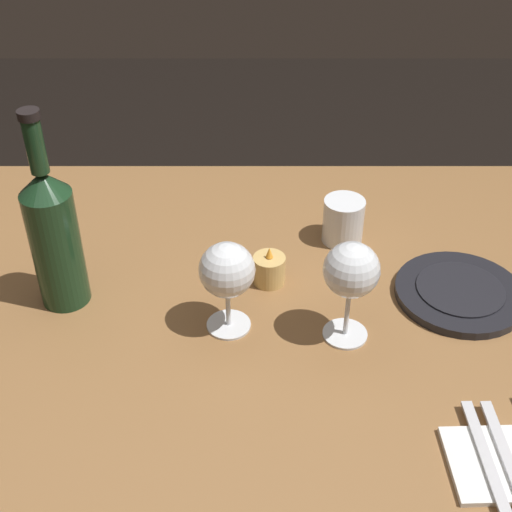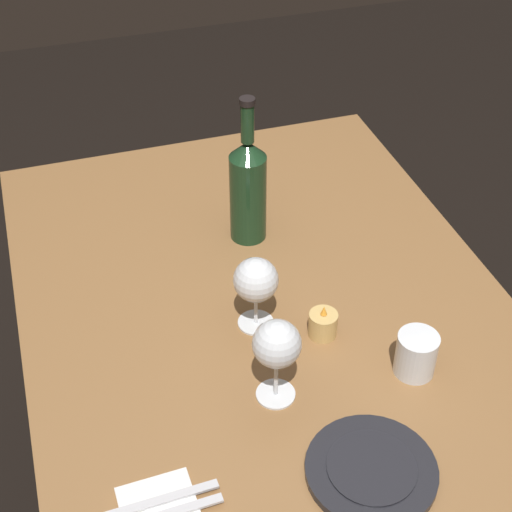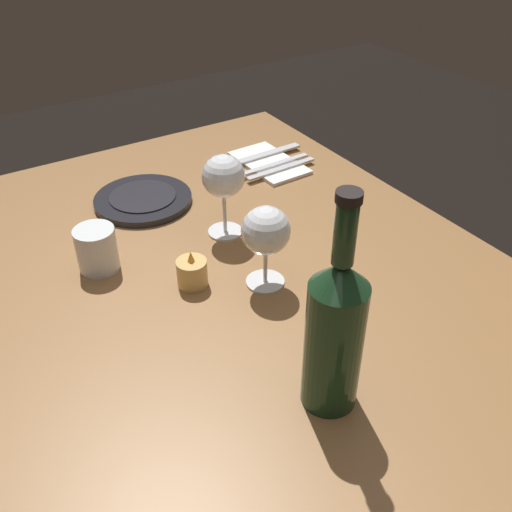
{
  "view_description": "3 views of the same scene",
  "coord_description": "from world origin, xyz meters",
  "px_view_note": "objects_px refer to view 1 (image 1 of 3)",
  "views": [
    {
      "loc": [
        0.05,
        -0.8,
        1.44
      ],
      "look_at": [
        0.04,
        0.02,
        0.83
      ],
      "focal_mm": 48.81,
      "sensor_mm": 36.0,
      "label": 1
    },
    {
      "loc": [
        0.99,
        -0.34,
        1.75
      ],
      "look_at": [
        -0.03,
        -0.02,
        0.87
      ],
      "focal_mm": 54.95,
      "sensor_mm": 36.0,
      "label": 2
    },
    {
      "loc": [
        -0.64,
        0.39,
        1.35
      ],
      "look_at": [
        0.01,
        -0.01,
        0.8
      ],
      "focal_mm": 40.86,
      "sensor_mm": 36.0,
      "label": 3
    }
  ],
  "objects_px": {
    "wine_glass_right": "(229,272)",
    "water_tumbler": "(346,223)",
    "fork_inner": "(510,461)",
    "wine_glass_left": "(354,273)",
    "votive_candle": "(271,270)",
    "wine_bottle": "(57,234)",
    "dinner_plate": "(462,293)",
    "fork_outer": "(489,461)"
  },
  "relations": [
    {
      "from": "wine_glass_right",
      "to": "dinner_plate",
      "type": "bearing_deg",
      "value": 10.75
    },
    {
      "from": "wine_glass_left",
      "to": "votive_candle",
      "type": "bearing_deg",
      "value": 131.05
    },
    {
      "from": "wine_glass_right",
      "to": "votive_candle",
      "type": "bearing_deg",
      "value": 59.84
    },
    {
      "from": "wine_glass_left",
      "to": "fork_inner",
      "type": "xyz_separation_m",
      "value": [
        0.17,
        -0.23,
        -0.11
      ]
    },
    {
      "from": "wine_glass_right",
      "to": "fork_outer",
      "type": "distance_m",
      "value": 0.41
    },
    {
      "from": "votive_candle",
      "to": "fork_inner",
      "type": "xyz_separation_m",
      "value": [
        0.28,
        -0.35,
        -0.01
      ]
    },
    {
      "from": "votive_candle",
      "to": "water_tumbler",
      "type": "bearing_deg",
      "value": 42.17
    },
    {
      "from": "wine_glass_left",
      "to": "votive_candle",
      "type": "distance_m",
      "value": 0.19
    },
    {
      "from": "fork_inner",
      "to": "wine_glass_left",
      "type": "bearing_deg",
      "value": 126.75
    },
    {
      "from": "wine_glass_right",
      "to": "votive_candle",
      "type": "xyz_separation_m",
      "value": [
        0.06,
        0.11,
        -0.08
      ]
    },
    {
      "from": "wine_bottle",
      "to": "water_tumbler",
      "type": "bearing_deg",
      "value": 19.55
    },
    {
      "from": "votive_candle",
      "to": "fork_inner",
      "type": "bearing_deg",
      "value": -51.66
    },
    {
      "from": "wine_glass_right",
      "to": "fork_inner",
      "type": "xyz_separation_m",
      "value": [
        0.34,
        -0.25,
        -0.09
      ]
    },
    {
      "from": "water_tumbler",
      "to": "wine_glass_right",
      "type": "bearing_deg",
      "value": -130.53
    },
    {
      "from": "wine_glass_left",
      "to": "fork_inner",
      "type": "height_order",
      "value": "wine_glass_left"
    },
    {
      "from": "fork_inner",
      "to": "water_tumbler",
      "type": "bearing_deg",
      "value": 107.8
    },
    {
      "from": "votive_candle",
      "to": "wine_bottle",
      "type": "bearing_deg",
      "value": -172.53
    },
    {
      "from": "fork_inner",
      "to": "votive_candle",
      "type": "bearing_deg",
      "value": 128.34
    },
    {
      "from": "fork_inner",
      "to": "fork_outer",
      "type": "bearing_deg",
      "value": 180.0
    },
    {
      "from": "dinner_plate",
      "to": "fork_outer",
      "type": "bearing_deg",
      "value": -97.69
    },
    {
      "from": "wine_glass_right",
      "to": "water_tumbler",
      "type": "xyz_separation_m",
      "value": [
        0.19,
        0.22,
        -0.07
      ]
    },
    {
      "from": "wine_bottle",
      "to": "wine_glass_right",
      "type": "bearing_deg",
      "value": -14.19
    },
    {
      "from": "votive_candle",
      "to": "fork_outer",
      "type": "height_order",
      "value": "votive_candle"
    },
    {
      "from": "wine_bottle",
      "to": "dinner_plate",
      "type": "bearing_deg",
      "value": 0.35
    },
    {
      "from": "wine_glass_right",
      "to": "votive_candle",
      "type": "relative_size",
      "value": 2.18
    },
    {
      "from": "dinner_plate",
      "to": "fork_outer",
      "type": "distance_m",
      "value": 0.32
    },
    {
      "from": "fork_outer",
      "to": "fork_inner",
      "type": "bearing_deg",
      "value": 0.0
    },
    {
      "from": "fork_outer",
      "to": "wine_bottle",
      "type": "bearing_deg",
      "value": 151.33
    },
    {
      "from": "wine_bottle",
      "to": "dinner_plate",
      "type": "height_order",
      "value": "wine_bottle"
    },
    {
      "from": "votive_candle",
      "to": "dinner_plate",
      "type": "relative_size",
      "value": 0.33
    },
    {
      "from": "wine_bottle",
      "to": "fork_outer",
      "type": "relative_size",
      "value": 1.76
    },
    {
      "from": "water_tumbler",
      "to": "fork_outer",
      "type": "bearing_deg",
      "value": -74.99
    },
    {
      "from": "dinner_plate",
      "to": "fork_inner",
      "type": "distance_m",
      "value": 0.32
    },
    {
      "from": "wine_glass_left",
      "to": "fork_outer",
      "type": "xyz_separation_m",
      "value": [
        0.15,
        -0.23,
        -0.11
      ]
    },
    {
      "from": "wine_bottle",
      "to": "fork_inner",
      "type": "height_order",
      "value": "wine_bottle"
    },
    {
      "from": "fork_inner",
      "to": "fork_outer",
      "type": "relative_size",
      "value": 1.0
    },
    {
      "from": "wine_bottle",
      "to": "fork_inner",
      "type": "xyz_separation_m",
      "value": [
        0.6,
        -0.31,
        -0.11
      ]
    },
    {
      "from": "wine_glass_left",
      "to": "water_tumbler",
      "type": "bearing_deg",
      "value": 85.46
    },
    {
      "from": "water_tumbler",
      "to": "votive_candle",
      "type": "distance_m",
      "value": 0.17
    },
    {
      "from": "wine_glass_left",
      "to": "dinner_plate",
      "type": "height_order",
      "value": "wine_glass_left"
    },
    {
      "from": "wine_glass_right",
      "to": "water_tumbler",
      "type": "bearing_deg",
      "value": 49.47
    },
    {
      "from": "water_tumbler",
      "to": "wine_bottle",
      "type": "bearing_deg",
      "value": -160.45
    }
  ]
}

